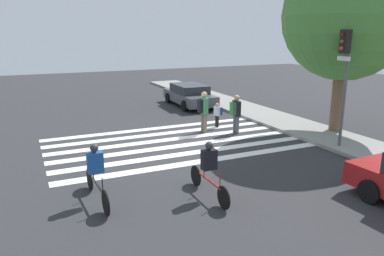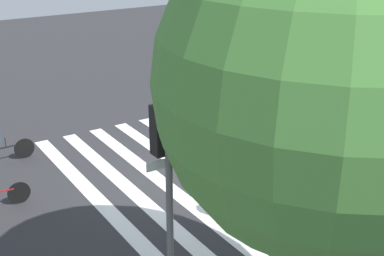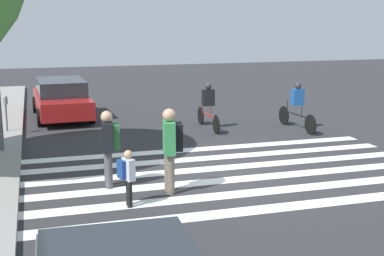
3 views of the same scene
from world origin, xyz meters
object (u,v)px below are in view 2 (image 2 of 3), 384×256
Objects in this scene: pedestrian_adult_yellow_jacket at (248,186)px; pedestrian_adult_tall_backpack at (242,160)px; street_tree at (335,83)px; traffic_light at (165,176)px; pedestrian_adult_blue_shirt at (284,182)px.

pedestrian_adult_tall_backpack is (-0.77, -1.21, 0.07)m from pedestrian_adult_yellow_jacket.
street_tree is 6.01m from pedestrian_adult_yellow_jacket.
traffic_light is 6.09m from pedestrian_adult_tall_backpack.
pedestrian_adult_yellow_jacket is 1.42m from pedestrian_adult_blue_shirt.
pedestrian_adult_yellow_jacket is 1.49× the size of pedestrian_adult_blue_shirt.
pedestrian_adult_blue_shirt is 0.63× the size of pedestrian_adult_tall_backpack.
street_tree reaches higher than pedestrian_adult_yellow_jacket.
street_tree is 4.17× the size of pedestrian_adult_tall_backpack.
pedestrian_adult_yellow_jacket is at bearing -114.04° from street_tree.
traffic_light is 2.54× the size of pedestrian_adult_tall_backpack.
traffic_light is at bearing 47.38° from pedestrian_adult_tall_backpack.
pedestrian_adult_tall_backpack is at bearing 101.18° from pedestrian_adult_blue_shirt.
traffic_light is 4.90m from pedestrian_adult_yellow_jacket.
pedestrian_adult_blue_shirt is at bearing -166.72° from pedestrian_adult_yellow_jacket.
pedestrian_adult_blue_shirt is (-3.20, -4.26, -4.33)m from street_tree.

